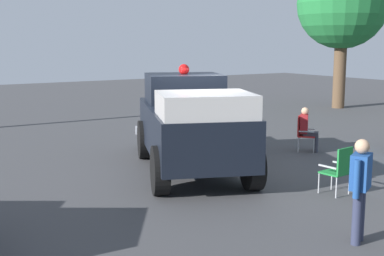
{
  "coord_description": "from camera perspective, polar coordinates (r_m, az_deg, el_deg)",
  "views": [
    {
      "loc": [
        10.08,
        -6.79,
        3.16
      ],
      "look_at": [
        -0.33,
        -0.19,
        1.1
      ],
      "focal_mm": 48.3,
      "sensor_mm": 36.0,
      "label": 1
    }
  ],
  "objects": [
    {
      "name": "spectator_seated",
      "position": [
        15.34,
        12.62,
        0.04
      ],
      "size": [
        0.64,
        0.64,
        1.29
      ],
      "color": "#383842",
      "rests_on": "ground"
    },
    {
      "name": "oak_tree_left",
      "position": [
        25.87,
        16.31,
        12.99
      ],
      "size": [
        4.26,
        4.26,
        7.08
      ],
      "color": "brown",
      "rests_on": "ground"
    },
    {
      "name": "lawn_chair_spare",
      "position": [
        11.13,
        15.98,
        -4.21
      ],
      "size": [
        0.55,
        0.56,
        1.02
      ],
      "color": "#B7BABF",
      "rests_on": "ground"
    },
    {
      "name": "ground_plane",
      "position": [
        12.56,
        1.54,
        -5.07
      ],
      "size": [
        60.0,
        60.0,
        0.0
      ],
      "primitive_type": "plane",
      "color": "#424244"
    },
    {
      "name": "spectator_standing",
      "position": [
        8.54,
        18.08,
        -5.86
      ],
      "size": [
        0.43,
        0.61,
        1.68
      ],
      "color": "#2D334C",
      "rests_on": "ground"
    },
    {
      "name": "lawn_chair_near_truck",
      "position": [
        15.36,
        12.11,
        -0.34
      ],
      "size": [
        0.69,
        0.69,
        1.02
      ],
      "color": "#B7BABF",
      "rests_on": "ground"
    },
    {
      "name": "vintage_fire_truck",
      "position": [
        12.71,
        -0.19,
        0.62
      ],
      "size": [
        6.33,
        4.27,
        2.59
      ],
      "color": "black",
      "rests_on": "ground"
    }
  ]
}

